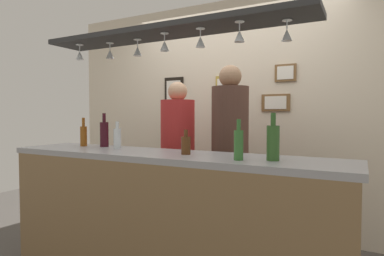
{
  "coord_description": "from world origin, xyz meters",
  "views": [
    {
      "loc": [
        1.32,
        -2.4,
        1.31
      ],
      "look_at": [
        0.0,
        0.1,
        1.19
      ],
      "focal_mm": 30.31,
      "sensor_mm": 36.0,
      "label": 1
    }
  ],
  "objects_px": {
    "person_middle_brown_shirt": "(230,141)",
    "bottle_wine_dark_red": "(104,134)",
    "person_left_red_shirt": "(178,147)",
    "bottle_champagne_green": "(273,142)",
    "picture_frame_lower_pair": "(276,103)",
    "bottle_beer_brown_stubby": "(186,145)",
    "picture_frame_caricature": "(174,91)",
    "picture_frame_upper_small": "(285,73)",
    "bottle_beer_amber_tall": "(84,135)",
    "bottle_beer_green_import": "(239,144)",
    "picture_frame_crest": "(223,87)",
    "bottle_soda_clear": "(117,138)"
  },
  "relations": [
    {
      "from": "person_left_red_shirt",
      "to": "bottle_beer_brown_stubby",
      "type": "bearing_deg",
      "value": -55.91
    },
    {
      "from": "person_middle_brown_shirt",
      "to": "picture_frame_upper_small",
      "type": "relative_size",
      "value": 7.98
    },
    {
      "from": "picture_frame_upper_small",
      "to": "picture_frame_crest",
      "type": "bearing_deg",
      "value": 180.0
    },
    {
      "from": "bottle_beer_green_import",
      "to": "picture_frame_caricature",
      "type": "relative_size",
      "value": 0.76
    },
    {
      "from": "person_middle_brown_shirt",
      "to": "picture_frame_caricature",
      "type": "relative_size",
      "value": 5.16
    },
    {
      "from": "bottle_beer_amber_tall",
      "to": "bottle_beer_green_import",
      "type": "bearing_deg",
      "value": -7.36
    },
    {
      "from": "picture_frame_crest",
      "to": "picture_frame_caricature",
      "type": "bearing_deg",
      "value": 180.0
    },
    {
      "from": "bottle_champagne_green",
      "to": "picture_frame_lower_pair",
      "type": "relative_size",
      "value": 1.0
    },
    {
      "from": "bottle_beer_amber_tall",
      "to": "picture_frame_caricature",
      "type": "xyz_separation_m",
      "value": [
        0.17,
        1.31,
        0.48
      ]
    },
    {
      "from": "bottle_beer_green_import",
      "to": "bottle_soda_clear",
      "type": "distance_m",
      "value": 1.15
    },
    {
      "from": "person_middle_brown_shirt",
      "to": "bottle_wine_dark_red",
      "type": "xyz_separation_m",
      "value": [
        -0.97,
        -0.6,
        0.07
      ]
    },
    {
      "from": "picture_frame_upper_small",
      "to": "picture_frame_lower_pair",
      "type": "distance_m",
      "value": 0.32
    },
    {
      "from": "bottle_soda_clear",
      "to": "bottle_beer_amber_tall",
      "type": "bearing_deg",
      "value": 176.56
    },
    {
      "from": "bottle_beer_green_import",
      "to": "picture_frame_upper_small",
      "type": "relative_size",
      "value": 1.18
    },
    {
      "from": "bottle_beer_brown_stubby",
      "to": "bottle_beer_amber_tall",
      "type": "distance_m",
      "value": 1.13
    },
    {
      "from": "person_middle_brown_shirt",
      "to": "picture_frame_caricature",
      "type": "bearing_deg",
      "value": 146.42
    },
    {
      "from": "person_left_red_shirt",
      "to": "picture_frame_crest",
      "type": "bearing_deg",
      "value": 72.1
    },
    {
      "from": "bottle_beer_amber_tall",
      "to": "picture_frame_crest",
      "type": "bearing_deg",
      "value": 57.67
    },
    {
      "from": "bottle_beer_amber_tall",
      "to": "person_left_red_shirt",
      "type": "bearing_deg",
      "value": 46.46
    },
    {
      "from": "picture_frame_crest",
      "to": "person_left_red_shirt",
      "type": "bearing_deg",
      "value": -107.9
    },
    {
      "from": "bottle_champagne_green",
      "to": "picture_frame_lower_pair",
      "type": "xyz_separation_m",
      "value": [
        -0.33,
        1.43,
        0.3
      ]
    },
    {
      "from": "bottle_beer_brown_stubby",
      "to": "bottle_champagne_green",
      "type": "xyz_separation_m",
      "value": [
        0.63,
        -0.02,
        0.05
      ]
    },
    {
      "from": "bottle_soda_clear",
      "to": "picture_frame_upper_small",
      "type": "bearing_deg",
      "value": 50.3
    },
    {
      "from": "person_left_red_shirt",
      "to": "person_middle_brown_shirt",
      "type": "distance_m",
      "value": 0.56
    },
    {
      "from": "person_left_red_shirt",
      "to": "bottle_beer_amber_tall",
      "type": "xyz_separation_m",
      "value": [
        -0.62,
        -0.65,
        0.14
      ]
    },
    {
      "from": "bottle_champagne_green",
      "to": "picture_frame_upper_small",
      "type": "distance_m",
      "value": 1.57
    },
    {
      "from": "bottle_beer_green_import",
      "to": "picture_frame_upper_small",
      "type": "bearing_deg",
      "value": 91.15
    },
    {
      "from": "bottle_beer_amber_tall",
      "to": "picture_frame_upper_small",
      "type": "height_order",
      "value": "picture_frame_upper_small"
    },
    {
      "from": "bottle_wine_dark_red",
      "to": "bottle_soda_clear",
      "type": "xyz_separation_m",
      "value": [
        0.21,
        -0.07,
        -0.03
      ]
    },
    {
      "from": "person_left_red_shirt",
      "to": "picture_frame_caricature",
      "type": "distance_m",
      "value": 1.01
    },
    {
      "from": "picture_frame_upper_small",
      "to": "picture_frame_caricature",
      "type": "relative_size",
      "value": 0.65
    },
    {
      "from": "picture_frame_upper_small",
      "to": "picture_frame_caricature",
      "type": "xyz_separation_m",
      "value": [
        -1.35,
        0.0,
        -0.15
      ]
    },
    {
      "from": "person_middle_brown_shirt",
      "to": "bottle_wine_dark_red",
      "type": "height_order",
      "value": "person_middle_brown_shirt"
    },
    {
      "from": "picture_frame_caricature",
      "to": "person_left_red_shirt",
      "type": "bearing_deg",
      "value": -56.3
    },
    {
      "from": "bottle_champagne_green",
      "to": "picture_frame_upper_small",
      "type": "bearing_deg",
      "value": 99.06
    },
    {
      "from": "bottle_beer_brown_stubby",
      "to": "picture_frame_crest",
      "type": "relative_size",
      "value": 0.69
    },
    {
      "from": "bottle_beer_green_import",
      "to": "person_middle_brown_shirt",
      "type": "bearing_deg",
      "value": 114.46
    },
    {
      "from": "person_left_red_shirt",
      "to": "bottle_wine_dark_red",
      "type": "relative_size",
      "value": 5.44
    },
    {
      "from": "picture_frame_caricature",
      "to": "bottle_beer_green_import",
      "type": "bearing_deg",
      "value": -47.51
    },
    {
      "from": "bottle_wine_dark_red",
      "to": "picture_frame_crest",
      "type": "xyz_separation_m",
      "value": [
        0.62,
        1.26,
        0.48
      ]
    },
    {
      "from": "person_middle_brown_shirt",
      "to": "picture_frame_crest",
      "type": "bearing_deg",
      "value": 117.31
    },
    {
      "from": "person_middle_brown_shirt",
      "to": "bottle_beer_brown_stubby",
      "type": "height_order",
      "value": "person_middle_brown_shirt"
    },
    {
      "from": "picture_frame_crest",
      "to": "bottle_beer_amber_tall",
      "type": "bearing_deg",
      "value": -122.33
    },
    {
      "from": "person_middle_brown_shirt",
      "to": "bottle_soda_clear",
      "type": "bearing_deg",
      "value": -138.25
    },
    {
      "from": "bottle_beer_amber_tall",
      "to": "picture_frame_upper_small",
      "type": "distance_m",
      "value": 2.11
    },
    {
      "from": "picture_frame_upper_small",
      "to": "bottle_beer_green_import",
      "type": "bearing_deg",
      "value": -88.85
    },
    {
      "from": "bottle_beer_amber_tall",
      "to": "picture_frame_caricature",
      "type": "distance_m",
      "value": 1.41
    },
    {
      "from": "bottle_beer_green_import",
      "to": "bottle_champagne_green",
      "type": "relative_size",
      "value": 0.87
    },
    {
      "from": "person_middle_brown_shirt",
      "to": "bottle_wine_dark_red",
      "type": "bearing_deg",
      "value": -148.16
    },
    {
      "from": "picture_frame_crest",
      "to": "picture_frame_upper_small",
      "type": "distance_m",
      "value": 0.71
    }
  ]
}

